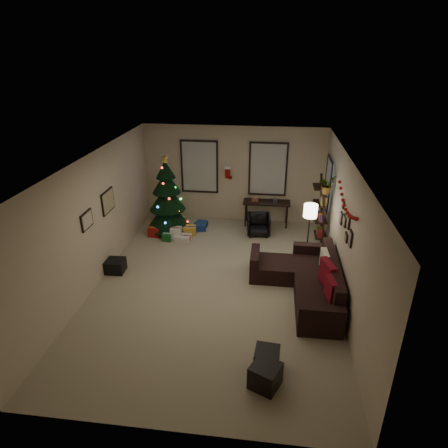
% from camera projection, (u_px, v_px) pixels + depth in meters
% --- Properties ---
extents(floor, '(7.00, 7.00, 0.00)m').
position_uv_depth(floor, '(216.00, 285.00, 8.26)').
color(floor, tan).
rests_on(floor, ground).
extents(ceiling, '(7.00, 7.00, 0.00)m').
position_uv_depth(ceiling, '(215.00, 160.00, 7.14)').
color(ceiling, white).
rests_on(ceiling, floor).
extents(wall_back, '(5.00, 0.00, 5.00)m').
position_uv_depth(wall_back, '(233.00, 175.00, 10.86)').
color(wall_back, beige).
rests_on(wall_back, floor).
extents(wall_front, '(5.00, 0.00, 5.00)m').
position_uv_depth(wall_front, '(172.00, 352.00, 4.54)').
color(wall_front, beige).
rests_on(wall_front, floor).
extents(wall_left, '(0.00, 7.00, 7.00)m').
position_uv_depth(wall_left, '(95.00, 221.00, 7.99)').
color(wall_left, beige).
rests_on(wall_left, floor).
extents(wall_right, '(0.00, 7.00, 7.00)m').
position_uv_depth(wall_right, '(345.00, 234.00, 7.42)').
color(wall_right, beige).
rests_on(wall_right, floor).
extents(window_back_left, '(1.05, 0.06, 1.50)m').
position_uv_depth(window_back_left, '(200.00, 167.00, 10.86)').
color(window_back_left, '#728CB2').
rests_on(window_back_left, wall_back).
extents(window_back_right, '(1.05, 0.06, 1.50)m').
position_uv_depth(window_back_right, '(268.00, 169.00, 10.64)').
color(window_back_right, '#728CB2').
rests_on(window_back_right, wall_back).
extents(window_right_wall, '(0.06, 0.90, 1.30)m').
position_uv_depth(window_right_wall, '(328.00, 184.00, 9.66)').
color(window_right_wall, '#728CB2').
rests_on(window_right_wall, wall_right).
extents(christmas_tree, '(1.16, 1.16, 2.15)m').
position_uv_depth(christmas_tree, '(167.00, 200.00, 10.33)').
color(christmas_tree, black).
rests_on(christmas_tree, floor).
extents(presents, '(1.51, 1.19, 0.30)m').
position_uv_depth(presents, '(175.00, 229.00, 10.49)').
color(presents, gold).
rests_on(presents, floor).
extents(sofa, '(1.73, 2.53, 0.83)m').
position_uv_depth(sofa, '(306.00, 280.00, 7.92)').
color(sofa, black).
rests_on(sofa, floor).
extents(pillow_red_a, '(0.18, 0.42, 0.41)m').
position_uv_depth(pillow_red_a, '(331.00, 289.00, 6.98)').
color(pillow_red_a, maroon).
rests_on(pillow_red_a, sofa).
extents(pillow_red_b, '(0.27, 0.52, 0.50)m').
position_uv_depth(pillow_red_b, '(327.00, 274.00, 7.45)').
color(pillow_red_b, maroon).
rests_on(pillow_red_b, sofa).
extents(pillow_cream, '(0.14, 0.42, 0.41)m').
position_uv_depth(pillow_cream, '(324.00, 261.00, 7.92)').
color(pillow_cream, beige).
rests_on(pillow_cream, sofa).
extents(ottoman_near, '(0.41, 0.41, 0.36)m').
position_uv_depth(ottoman_near, '(267.00, 359.00, 6.04)').
color(ottoman_near, black).
rests_on(ottoman_near, floor).
extents(ottoman_far, '(0.53, 0.53, 0.38)m').
position_uv_depth(ottoman_far, '(265.00, 376.00, 5.73)').
color(ottoman_far, black).
rests_on(ottoman_far, floor).
extents(desk, '(1.29, 0.46, 0.70)m').
position_uv_depth(desk, '(267.00, 204.00, 10.80)').
color(desk, black).
rests_on(desk, floor).
extents(desk_chair, '(0.59, 0.56, 0.56)m').
position_uv_depth(desk_chair, '(259.00, 225.00, 10.38)').
color(desk_chair, black).
rests_on(desk_chair, floor).
extents(bookshelf, '(0.30, 0.55, 1.87)m').
position_uv_depth(bookshelf, '(321.00, 215.00, 9.39)').
color(bookshelf, black).
rests_on(bookshelf, floor).
extents(potted_plant, '(0.62, 0.63, 0.53)m').
position_uv_depth(potted_plant, '(327.00, 182.00, 8.74)').
color(potted_plant, '#4C4C4C').
rests_on(potted_plant, bookshelf).
extents(floor_lamp, '(0.30, 0.30, 1.44)m').
position_uv_depth(floor_lamp, '(310.00, 215.00, 8.64)').
color(floor_lamp, black).
rests_on(floor_lamp, floor).
extents(art_map, '(0.04, 0.60, 0.50)m').
position_uv_depth(art_map, '(108.00, 201.00, 8.53)').
color(art_map, black).
rests_on(art_map, wall_left).
extents(art_abstract, '(0.04, 0.45, 0.35)m').
position_uv_depth(art_abstract, '(87.00, 220.00, 7.59)').
color(art_abstract, black).
rests_on(art_abstract, wall_left).
extents(gallery, '(0.03, 1.25, 0.54)m').
position_uv_depth(gallery, '(346.00, 225.00, 7.26)').
color(gallery, black).
rests_on(gallery, wall_right).
extents(garland, '(0.08, 1.90, 0.30)m').
position_uv_depth(garland, '(347.00, 203.00, 7.16)').
color(garland, '#A5140C').
rests_on(garland, wall_right).
extents(stocking_left, '(0.20, 0.05, 0.36)m').
position_uv_depth(stocking_left, '(228.00, 172.00, 10.71)').
color(stocking_left, '#990F0C').
rests_on(stocking_left, wall_back).
extents(stocking_right, '(0.20, 0.05, 0.36)m').
position_uv_depth(stocking_right, '(241.00, 167.00, 10.84)').
color(stocking_right, '#990F0C').
rests_on(stocking_right, wall_back).
extents(storage_bin, '(0.59, 0.41, 0.29)m').
position_uv_depth(storage_bin, '(112.00, 266.00, 8.70)').
color(storage_bin, black).
rests_on(storage_bin, floor).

